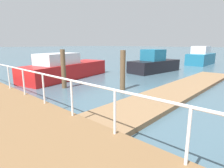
{
  "coord_description": "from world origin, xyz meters",
  "views": [
    {
      "loc": [
        -6.09,
        7.15,
        2.45
      ],
      "look_at": [
        -0.57,
        12.22,
        0.81
      ],
      "focal_mm": 29.44,
      "sensor_mm": 36.0,
      "label": 1
    }
  ],
  "objects": [
    {
      "name": "moored_boat_3",
      "position": [
        8.45,
        15.41,
        0.7
      ],
      "size": [
        5.27,
        2.58,
        1.98
      ],
      "color": "black",
      "rests_on": "ground_plane"
    },
    {
      "name": "dock_piling_2",
      "position": [
        1.45,
        13.3,
        1.06
      ],
      "size": [
        0.29,
        0.29,
        2.13
      ],
      "primitive_type": "cylinder",
      "color": "brown",
      "rests_on": "ground_plane"
    },
    {
      "name": "dock_piling_4",
      "position": [
        -0.46,
        15.99,
        1.08
      ],
      "size": [
        0.26,
        0.26,
        2.16
      ],
      "primitive_type": "cylinder",
      "color": "brown",
      "rests_on": "ground_plane"
    },
    {
      "name": "moored_boat_4",
      "position": [
        17.57,
        14.32,
        0.85
      ],
      "size": [
        5.09,
        2.17,
        2.18
      ],
      "color": "#1E6B8C",
      "rests_on": "ground_plane"
    },
    {
      "name": "floating_dock",
      "position": [
        3.35,
        10.84,
        0.09
      ],
      "size": [
        13.7,
        2.0,
        0.18
      ],
      "primitive_type": "cube",
      "color": "#93704C",
      "rests_on": "ground_plane"
    },
    {
      "name": "moored_boat_0",
      "position": [
        1.33,
        18.53,
        0.7
      ],
      "size": [
        7.22,
        3.44,
        1.82
      ],
      "color": "red",
      "rests_on": "ground_plane"
    },
    {
      "name": "boardwalk_railing",
      "position": [
        -3.15,
        9.76,
        1.24
      ],
      "size": [
        0.06,
        26.49,
        1.08
      ],
      "color": "white",
      "rests_on": "boardwalk"
    },
    {
      "name": "ground_plane",
      "position": [
        0.0,
        20.0,
        0.0
      ],
      "size": [
        300.0,
        300.0,
        0.0
      ],
      "primitive_type": "plane",
      "color": "#476675"
    }
  ]
}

